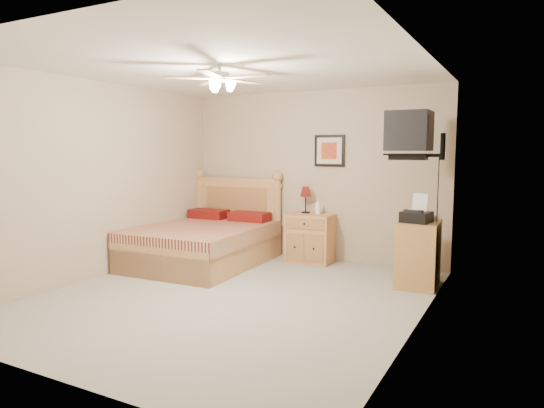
{
  "coord_description": "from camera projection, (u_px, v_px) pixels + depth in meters",
  "views": [
    {
      "loc": [
        2.86,
        -4.43,
        1.63
      ],
      "look_at": [
        0.03,
        0.9,
        0.96
      ],
      "focal_mm": 32.0,
      "sensor_mm": 36.0,
      "label": 1
    }
  ],
  "objects": [
    {
      "name": "bed",
      "position": [
        202.0,
        219.0,
        6.88
      ],
      "size": [
        1.63,
        2.09,
        1.32
      ],
      "primitive_type": null,
      "rotation": [
        0.0,
        0.0,
        0.04
      ],
      "color": "#A36F46",
      "rests_on": "ground"
    },
    {
      "name": "wall_back",
      "position": [
        313.0,
        176.0,
        7.24
      ],
      "size": [
        4.0,
        0.04,
        2.5
      ],
      "primitive_type": "cube",
      "color": "tan",
      "rests_on": "ground"
    },
    {
      "name": "dresser",
      "position": [
        418.0,
        254.0,
        5.82
      ],
      "size": [
        0.5,
        0.69,
        0.78
      ],
      "primitive_type": "cube",
      "rotation": [
        0.0,
        0.0,
        0.06
      ],
      "color": "#9F6431",
      "rests_on": "ground"
    },
    {
      "name": "fax_machine",
      "position": [
        417.0,
        208.0,
        5.69
      ],
      "size": [
        0.37,
        0.38,
        0.34
      ],
      "primitive_type": null,
      "rotation": [
        0.0,
        0.0,
        -0.16
      ],
      "color": "black",
      "rests_on": "dresser"
    },
    {
      "name": "wall_front",
      "position": [
        52.0,
        206.0,
        3.29
      ],
      "size": [
        4.0,
        0.04,
        2.5
      ],
      "primitive_type": "cube",
      "color": "tan",
      "rests_on": "ground"
    },
    {
      "name": "magazine_lower",
      "position": [
        419.0,
        218.0,
        6.0
      ],
      "size": [
        0.25,
        0.3,
        0.02
      ],
      "primitive_type": "imported",
      "rotation": [
        0.0,
        0.0,
        -0.25
      ],
      "color": "#B8AE92",
      "rests_on": "dresser"
    },
    {
      "name": "nightstand",
      "position": [
        311.0,
        238.0,
        7.09
      ],
      "size": [
        0.67,
        0.52,
        0.7
      ],
      "primitive_type": "cube",
      "rotation": [
        0.0,
        0.0,
        0.06
      ],
      "color": "#C47842",
      "rests_on": "ground"
    },
    {
      "name": "wall_tv",
      "position": [
        422.0,
        134.0,
        5.56
      ],
      "size": [
        0.56,
        0.46,
        0.58
      ],
      "primitive_type": null,
      "color": "black",
      "rests_on": "wall_right"
    },
    {
      "name": "ceiling_fan",
      "position": [
        220.0,
        79.0,
        4.97
      ],
      "size": [
        1.14,
        1.14,
        0.28
      ],
      "primitive_type": null,
      "color": "silver",
      "rests_on": "ceiling"
    },
    {
      "name": "ceiling",
      "position": [
        230.0,
        68.0,
        5.13
      ],
      "size": [
        4.0,
        4.5,
        0.04
      ],
      "primitive_type": "cube",
      "color": "white",
      "rests_on": "ground"
    },
    {
      "name": "floor",
      "position": [
        232.0,
        297.0,
        5.4
      ],
      "size": [
        4.5,
        4.5,
        0.0
      ],
      "primitive_type": "plane",
      "color": "gray",
      "rests_on": "ground"
    },
    {
      "name": "table_lamp",
      "position": [
        306.0,
        200.0,
        7.15
      ],
      "size": [
        0.26,
        0.26,
        0.39
      ],
      "primitive_type": null,
      "rotation": [
        0.0,
        0.0,
        -0.23
      ],
      "color": "#60130F",
      "rests_on": "nightstand"
    },
    {
      "name": "wall_right",
      "position": [
        420.0,
        193.0,
        4.33
      ],
      "size": [
        0.04,
        4.5,
        2.5
      ],
      "primitive_type": "cube",
      "color": "tan",
      "rests_on": "ground"
    },
    {
      "name": "wall_left",
      "position": [
        100.0,
        180.0,
        6.2
      ],
      "size": [
        0.04,
        4.5,
        2.5
      ],
      "primitive_type": "cube",
      "color": "tan",
      "rests_on": "ground"
    },
    {
      "name": "lotion_bottle",
      "position": [
        318.0,
        207.0,
        7.03
      ],
      "size": [
        0.09,
        0.09,
        0.22
      ],
      "primitive_type": "imported",
      "rotation": [
        0.0,
        0.0,
        -0.03
      ],
      "color": "white",
      "rests_on": "nightstand"
    },
    {
      "name": "framed_picture",
      "position": [
        330.0,
        151.0,
        7.06
      ],
      "size": [
        0.46,
        0.04,
        0.46
      ],
      "primitive_type": "cube",
      "color": "black",
      "rests_on": "wall_back"
    },
    {
      "name": "magazine_upper",
      "position": [
        419.0,
        216.0,
        6.01
      ],
      "size": [
        0.25,
        0.31,
        0.02
      ],
      "primitive_type": "imported",
      "rotation": [
        0.0,
        0.0,
        -0.14
      ],
      "color": "gray",
      "rests_on": "magazine_lower"
    }
  ]
}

